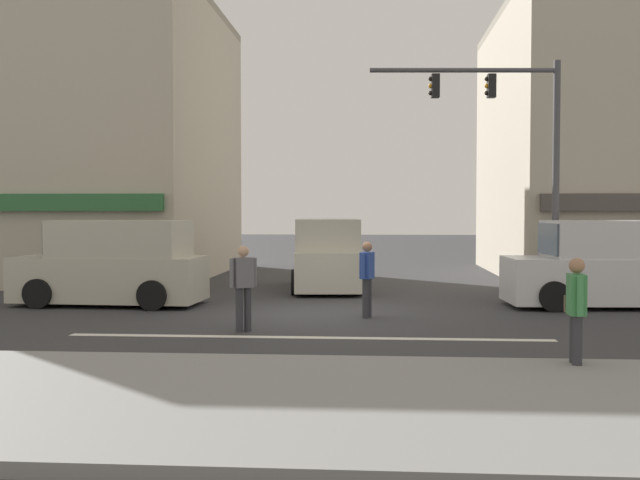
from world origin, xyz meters
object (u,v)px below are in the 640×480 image
van_parked_curbside (327,256)px  traffic_light_mast (518,140)px  van_crossing_leftbound (114,265)px  van_waiting_far (606,266)px  utility_pole_near_left (73,148)px  pedestrian_far_side (243,283)px  pedestrian_mid_crossing (367,275)px  pedestrian_foreground_with_bag (576,308)px

van_parked_curbside → traffic_light_mast: bearing=-26.3°
traffic_light_mast → van_crossing_leftbound: 10.75m
van_crossing_leftbound → van_waiting_far: size_ratio=1.00×
utility_pole_near_left → pedestrian_far_side: (6.55, -7.73, -3.30)m
traffic_light_mast → van_crossing_leftbound: traffic_light_mast is taller
van_parked_curbside → pedestrian_far_side: van_parked_curbside is taller
van_waiting_far → pedestrian_mid_crossing: van_waiting_far is taller
utility_pole_near_left → pedestrian_foreground_with_bag: 16.68m
utility_pole_near_left → van_waiting_far: size_ratio=1.75×
van_crossing_leftbound → pedestrian_mid_crossing: van_crossing_leftbound is taller
utility_pole_near_left → traffic_light_mast: (12.75, -2.39, -0.07)m
van_crossing_leftbound → van_parked_curbside: 6.45m
van_waiting_far → pedestrian_foreground_with_bag: (-2.77, -7.80, -0.05)m
traffic_light_mast → pedestrian_foreground_with_bag: traffic_light_mast is taller
van_waiting_far → traffic_light_mast: bearing=153.2°
van_waiting_far → pedestrian_far_side: size_ratio=2.81×
van_parked_curbside → van_waiting_far: size_ratio=1.01×
pedestrian_far_side → traffic_light_mast: bearing=40.7°
van_parked_curbside → pedestrian_mid_crossing: (1.24, -5.75, -0.06)m
utility_pole_near_left → van_crossing_leftbound: 5.65m
pedestrian_mid_crossing → van_crossing_leftbound: bearing=164.3°
van_crossing_leftbound → van_parked_curbside: bearing=38.0°
pedestrian_far_side → van_parked_curbside: bearing=81.9°
van_parked_curbside → utility_pole_near_left: bearing=-179.1°
utility_pole_near_left → pedestrian_mid_crossing: 11.04m
pedestrian_mid_crossing → pedestrian_far_side: size_ratio=1.00×
traffic_light_mast → van_crossing_leftbound: (-10.17, -1.45, -3.17)m
utility_pole_near_left → van_waiting_far: 15.43m
utility_pole_near_left → van_waiting_far: (14.71, -3.38, -3.24)m
utility_pole_near_left → pedestrian_far_side: bearing=-49.8°
utility_pole_near_left → pedestrian_far_side: utility_pole_near_left is taller
pedestrian_foreground_with_bag → van_parked_curbside: bearing=110.7°
van_parked_curbside → pedestrian_foreground_with_bag: van_parked_curbside is taller
utility_pole_near_left → pedestrian_foreground_with_bag: utility_pole_near_left is taller
utility_pole_near_left → van_parked_curbside: bearing=0.9°
traffic_light_mast → van_parked_curbside: bearing=153.7°
utility_pole_near_left → traffic_light_mast: 12.97m
van_crossing_leftbound → traffic_light_mast: bearing=8.1°
utility_pole_near_left → van_parked_curbside: size_ratio=1.73×
van_crossing_leftbound → van_parked_curbside: size_ratio=0.99×
van_parked_curbside → van_crossing_leftbound: bearing=-142.0°
pedestrian_foreground_with_bag → pedestrian_mid_crossing: size_ratio=1.00×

